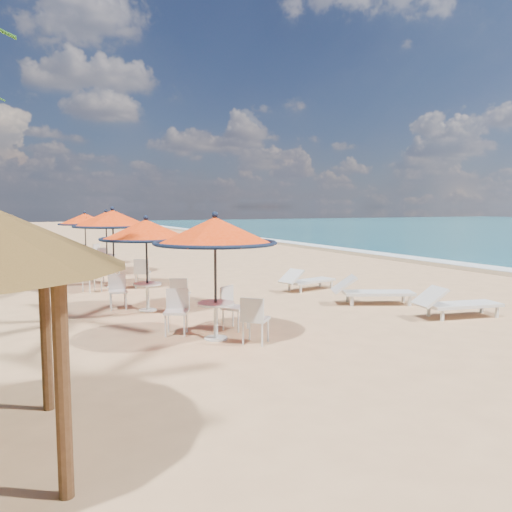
% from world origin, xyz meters
% --- Properties ---
extents(ground, '(160.00, 160.00, 0.00)m').
position_xyz_m(ground, '(0.00, 0.00, 0.00)').
color(ground, tan).
rests_on(ground, ground).
extents(foam_strip, '(1.20, 140.00, 0.04)m').
position_xyz_m(foam_strip, '(9.30, 10.00, 0.00)').
color(foam_strip, white).
rests_on(foam_strip, ground).
extents(wetsand_band, '(1.40, 140.00, 0.02)m').
position_xyz_m(wetsand_band, '(8.40, 10.00, 0.00)').
color(wetsand_band, olive).
rests_on(wetsand_band, ground).
extents(station_0, '(2.30, 2.30, 2.40)m').
position_xyz_m(station_0, '(-4.75, 0.03, 1.76)').
color(station_0, black).
rests_on(station_0, ground).
extents(station_1, '(2.19, 2.19, 2.28)m').
position_xyz_m(station_1, '(-5.28, 3.13, 1.74)').
color(station_1, black).
rests_on(station_1, ground).
extents(station_2, '(2.39, 2.44, 2.49)m').
position_xyz_m(station_2, '(-5.33, 7.07, 1.82)').
color(station_2, black).
rests_on(station_2, ground).
extents(station_3, '(2.29, 2.34, 2.39)m').
position_xyz_m(station_3, '(-4.96, 10.68, 1.82)').
color(station_3, black).
rests_on(station_3, ground).
extents(station_4, '(2.21, 2.21, 2.31)m').
position_xyz_m(station_4, '(-5.26, 13.84, 1.69)').
color(station_4, black).
rests_on(station_4, ground).
extents(lounger_near, '(2.09, 1.02, 0.72)m').
position_xyz_m(lounger_near, '(0.72, -0.68, 0.34)').
color(lounger_near, silver).
rests_on(lounger_near, ground).
extents(lounger_mid, '(2.15, 1.47, 0.74)m').
position_xyz_m(lounger_mid, '(0.01, 1.40, 0.35)').
color(lounger_mid, silver).
rests_on(lounger_mid, ground).
extents(lounger_far, '(1.95, 0.99, 0.67)m').
position_xyz_m(lounger_far, '(-0.31, 3.95, 0.31)').
color(lounger_far, silver).
rests_on(lounger_far, ground).
extents(person, '(0.30, 0.35, 0.81)m').
position_xyz_m(person, '(5.11, 22.83, 0.41)').
color(person, '#845F43').
rests_on(person, ground).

